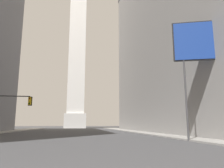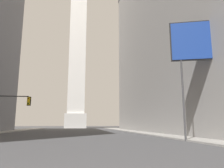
{
  "view_description": "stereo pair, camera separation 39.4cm",
  "coord_description": "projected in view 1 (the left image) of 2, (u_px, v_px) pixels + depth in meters",
  "views": [
    {
      "loc": [
        1.35,
        -2.91,
        1.47
      ],
      "look_at": [
        10.85,
        59.76,
        13.22
      ],
      "focal_mm": 35.0,
      "sensor_mm": 36.0,
      "label": 1
    },
    {
      "loc": [
        1.74,
        -2.97,
        1.47
      ],
      "look_at": [
        10.85,
        59.76,
        13.22
      ],
      "focal_mm": 35.0,
      "sensor_mm": 36.0,
      "label": 2
    }
  ],
  "objects": [
    {
      "name": "billboard_sign",
      "position": [
        203.0,
        44.0,
        20.68
      ],
      "size": [
        5.36,
        1.88,
        11.29
      ],
      "color": "#3F3F42",
      "rests_on": "ground_plane"
    },
    {
      "name": "sidewalk_right",
      "position": [
        155.0,
        133.0,
        35.0
      ],
      "size": [
        5.0,
        105.01,
        0.15
      ],
      "primitive_type": "cube",
      "color": "gray",
      "rests_on": "ground_plane"
    },
    {
      "name": "traffic_light_mid_left",
      "position": [
        4.0,
        104.0,
        30.97
      ],
      "size": [
        5.97,
        0.51,
        5.57
      ],
      "color": "black",
      "rests_on": "ground_plane"
    },
    {
      "name": "obelisk",
      "position": [
        77.0,
        48.0,
        93.61
      ],
      "size": [
        8.52,
        8.52,
        70.65
      ],
      "color": "silver",
      "rests_on": "ground_plane"
    },
    {
      "name": "building_right",
      "position": [
        206.0,
        22.0,
        43.38
      ],
      "size": [
        24.64,
        59.55,
        43.06
      ],
      "color": "gray",
      "rests_on": "ground_plane"
    }
  ]
}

